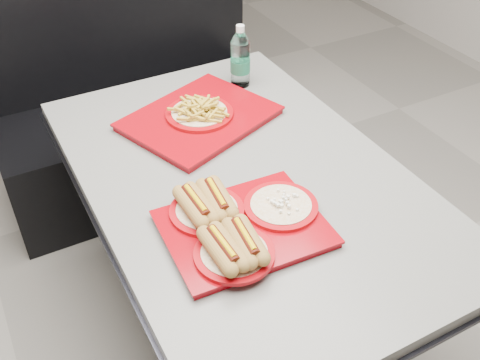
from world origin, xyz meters
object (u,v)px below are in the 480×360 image
tray_far (199,115)px  diner_table (244,214)px  tray_near (237,224)px  water_bottle (240,60)px  booth_bench (134,106)px

tray_far → diner_table: bearing=-90.7°
tray_near → water_bottle: size_ratio=1.90×
tray_far → water_bottle: water_bottle is taller
tray_near → booth_bench: bearing=83.9°
booth_bench → water_bottle: bearing=-67.6°
diner_table → tray_near: bearing=-122.7°
booth_bench → water_bottle: size_ratio=5.77×
tray_near → tray_far: (0.14, 0.54, -0.01)m
diner_table → tray_far: tray_far is taller
tray_far → tray_near: bearing=-104.8°
booth_bench → water_bottle: (0.25, -0.60, 0.45)m
booth_bench → tray_near: booth_bench is taller
diner_table → water_bottle: bearing=63.0°
diner_table → tray_far: size_ratio=2.49×
diner_table → tray_far: 0.38m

